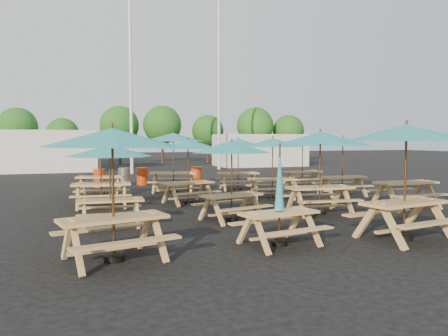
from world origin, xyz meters
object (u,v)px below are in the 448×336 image
object	(u,v)px
picnic_unit_10	(273,145)
picnic_unit_14	(343,144)
picnic_unit_5	(232,151)
waste_bin_3	(197,175)
picnic_unit_2	(100,144)
picnic_unit_7	(173,140)
picnic_unit_8	(406,138)
picnic_unit_15	(303,144)
picnic_unit_1	(110,154)
waste_bin_4	(197,175)
picnic_unit_6	(188,147)
picnic_unit_4	(279,204)
picnic_unit_11	(238,145)
waste_bin_2	(142,176)
waste_bin_1	(124,177)
picnic_unit_9	(320,141)
picnic_unit_13	(407,138)
picnic_unit_0	(112,144)
waste_bin_0	(100,178)
picnic_unit_3	(100,145)

from	to	relation	value
picnic_unit_10	picnic_unit_14	distance (m)	2.90
picnic_unit_5	waste_bin_3	size ratio (longest dim) A/B	3.23
picnic_unit_2	picnic_unit_7	size ratio (longest dim) A/B	0.80
picnic_unit_8	picnic_unit_15	bearing A→B (deg)	63.42
picnic_unit_1	waste_bin_4	size ratio (longest dim) A/B	2.61
picnic_unit_5	picnic_unit_8	bearing A→B (deg)	-65.96
picnic_unit_6	picnic_unit_7	size ratio (longest dim) A/B	0.87
picnic_unit_4	picnic_unit_15	size ratio (longest dim) A/B	0.83
picnic_unit_5	picnic_unit_8	world-z (taller)	picnic_unit_8
picnic_unit_11	waste_bin_2	xyz separation A→B (m)	(-3.69, 3.24, -1.55)
picnic_unit_4	picnic_unit_8	xyz separation A→B (m)	(2.81, -0.40, 1.35)
picnic_unit_2	picnic_unit_8	bearing A→B (deg)	-44.37
picnic_unit_10	waste_bin_1	size ratio (longest dim) A/B	3.29
picnic_unit_14	picnic_unit_15	distance (m)	3.17
picnic_unit_8	picnic_unit_2	bearing A→B (deg)	121.55
picnic_unit_9	picnic_unit_15	size ratio (longest dim) A/B	1.05
picnic_unit_7	picnic_unit_13	bearing A→B (deg)	-28.72
picnic_unit_15	picnic_unit_0	bearing A→B (deg)	-140.28
waste_bin_4	picnic_unit_5	bearing A→B (deg)	-99.52
picnic_unit_11	waste_bin_2	size ratio (longest dim) A/B	3.06
picnic_unit_13	picnic_unit_9	bearing A→B (deg)	-178.93
waste_bin_2	picnic_unit_10	bearing A→B (deg)	-58.91
picnic_unit_6	waste_bin_2	xyz separation A→B (m)	(-0.64, 6.53, -1.51)
picnic_unit_10	picnic_unit_11	bearing A→B (deg)	106.32
waste_bin_0	picnic_unit_8	bearing A→B (deg)	-65.84
picnic_unit_13	picnic_unit_2	bearing A→B (deg)	160.10
picnic_unit_10	waste_bin_3	size ratio (longest dim) A/B	3.29
waste_bin_2	waste_bin_4	distance (m)	2.62
picnic_unit_5	waste_bin_2	size ratio (longest dim) A/B	3.23
picnic_unit_5	picnic_unit_11	xyz separation A→B (m)	(2.70, 6.73, 0.08)
picnic_unit_8	picnic_unit_0	bearing A→B (deg)	167.17
picnic_unit_1	waste_bin_3	bearing A→B (deg)	65.57
picnic_unit_0	waste_bin_0	distance (m)	12.72
waste_bin_1	picnic_unit_8	bearing A→B (deg)	-70.80
picnic_unit_14	waste_bin_4	size ratio (longest dim) A/B	3.02
picnic_unit_4	picnic_unit_15	xyz separation A→B (m)	(5.77, 9.54, 1.10)
picnic_unit_7	picnic_unit_14	size ratio (longest dim) A/B	1.25
picnic_unit_11	picnic_unit_1	bearing A→B (deg)	-124.09
picnic_unit_15	picnic_unit_6	bearing A→B (deg)	-159.45
picnic_unit_2	waste_bin_1	bearing A→B (deg)	82.27
picnic_unit_9	picnic_unit_4	bearing A→B (deg)	-127.67
picnic_unit_7	waste_bin_4	world-z (taller)	picnic_unit_7
picnic_unit_3	picnic_unit_4	bearing A→B (deg)	-60.26
picnic_unit_5	picnic_unit_13	distance (m)	5.97
picnic_unit_15	waste_bin_1	world-z (taller)	picnic_unit_15
picnic_unit_0	picnic_unit_14	distance (m)	11.16
picnic_unit_8	picnic_unit_14	world-z (taller)	picnic_unit_8
picnic_unit_9	waste_bin_4	world-z (taller)	picnic_unit_9
picnic_unit_1	picnic_unit_7	xyz separation A→B (m)	(3.00, 6.53, 0.35)
picnic_unit_3	waste_bin_4	distance (m)	5.85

